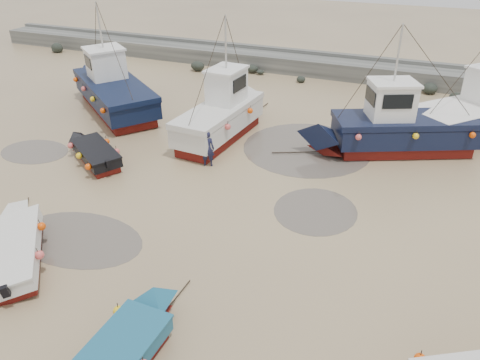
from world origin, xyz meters
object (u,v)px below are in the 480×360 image
object	(u,v)px
dinghy_0	(18,244)
cabin_boat_1	(225,112)
dinghy_4	(94,150)
cabin_boat_0	(112,88)
cabin_boat_2	(393,127)
dinghy_2	(124,346)
person	(208,165)

from	to	relation	value
dinghy_0	cabin_boat_1	size ratio (longest dim) A/B	0.59
dinghy_4	cabin_boat_0	distance (m)	7.37
cabin_boat_1	cabin_boat_2	distance (m)	8.58
dinghy_2	cabin_boat_2	size ratio (longest dim) A/B	0.57
dinghy_2	cabin_boat_1	distance (m)	15.08
dinghy_4	cabin_boat_0	xyz separation A→B (m)	(-3.55, 6.41, 0.74)
dinghy_2	person	distance (m)	11.45
cabin_boat_0	dinghy_2	bearing A→B (deg)	-105.40
dinghy_4	cabin_boat_1	distance (m)	6.98
cabin_boat_1	person	world-z (taller)	cabin_boat_1
cabin_boat_1	cabin_boat_2	xyz separation A→B (m)	(8.47, 1.37, -0.02)
cabin_boat_0	cabin_boat_1	bearing A→B (deg)	-60.88
cabin_boat_2	person	world-z (taller)	cabin_boat_2
dinghy_0	dinghy_4	xyz separation A→B (m)	(-2.42, 7.13, 0.02)
dinghy_0	person	xyz separation A→B (m)	(2.89, 8.77, -0.54)
dinghy_0	cabin_boat_0	size ratio (longest dim) A/B	0.56
dinghy_4	cabin_boat_1	size ratio (longest dim) A/B	0.54
cabin_boat_2	dinghy_0	bearing A→B (deg)	116.88
dinghy_2	dinghy_4	distance (m)	12.56
dinghy_2	person	size ratio (longest dim) A/B	3.09
dinghy_4	person	xyz separation A→B (m)	(5.31, 1.64, -0.55)
dinghy_0	dinghy_2	bearing A→B (deg)	-61.98
dinghy_2	cabin_boat_2	world-z (taller)	cabin_boat_2
dinghy_4	person	world-z (taller)	dinghy_4
dinghy_2	cabin_boat_1	bearing A→B (deg)	105.47
dinghy_2	dinghy_4	world-z (taller)	same
cabin_boat_2	person	size ratio (longest dim) A/B	5.39
cabin_boat_2	dinghy_4	bearing A→B (deg)	91.43
cabin_boat_2	person	xyz separation A→B (m)	(-7.76, -4.93, -1.34)
dinghy_0	dinghy_2	xyz separation A→B (m)	(5.94, -2.25, 0.02)
cabin_boat_0	cabin_boat_2	bearing A→B (deg)	-51.86
cabin_boat_0	dinghy_4	bearing A→B (deg)	-113.41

